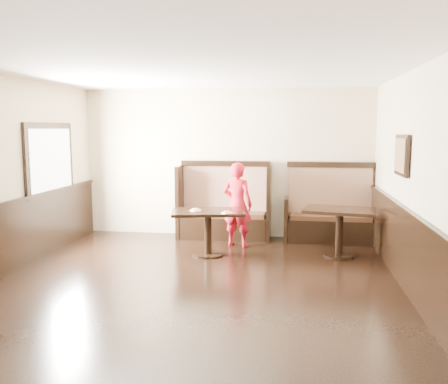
% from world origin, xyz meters
% --- Properties ---
extents(ground, '(7.00, 7.00, 0.00)m').
position_xyz_m(ground, '(0.00, 0.00, 0.00)').
color(ground, black).
rests_on(ground, ground).
extents(room_shell, '(7.00, 7.00, 7.00)m').
position_xyz_m(room_shell, '(-0.30, 0.28, 0.67)').
color(room_shell, beige).
rests_on(room_shell, ground).
extents(booth_main, '(1.75, 0.72, 1.45)m').
position_xyz_m(booth_main, '(0.00, 3.30, 0.53)').
color(booth_main, black).
rests_on(booth_main, ground).
extents(booth_neighbor, '(1.65, 0.72, 1.45)m').
position_xyz_m(booth_neighbor, '(1.95, 3.29, 0.48)').
color(booth_neighbor, black).
rests_on(booth_neighbor, ground).
extents(table_main, '(1.28, 0.94, 0.74)m').
position_xyz_m(table_main, '(-0.08, 2.00, 0.57)').
color(table_main, black).
rests_on(table_main, ground).
extents(table_neighbor, '(1.23, 0.92, 0.78)m').
position_xyz_m(table_neighbor, '(2.03, 2.26, 0.58)').
color(table_neighbor, black).
rests_on(table_neighbor, ground).
extents(child, '(0.62, 0.49, 1.48)m').
position_xyz_m(child, '(0.32, 2.67, 0.74)').
color(child, '#AB1220').
rests_on(child, ground).
extents(pizza_plate_left, '(0.19, 0.19, 0.03)m').
position_xyz_m(pizza_plate_left, '(-0.28, 1.98, 0.75)').
color(pizza_plate_left, white).
rests_on(pizza_plate_left, table_main).
extents(pizza_plate_right, '(0.19, 0.19, 0.03)m').
position_xyz_m(pizza_plate_right, '(0.26, 1.82, 0.75)').
color(pizza_plate_right, white).
rests_on(pizza_plate_right, table_main).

